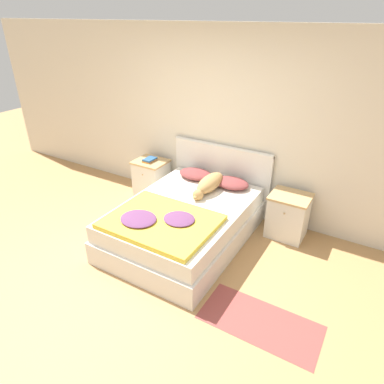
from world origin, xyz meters
The scene contains 12 objects.
ground_plane centered at (0.00, 0.00, 0.00)m, with size 16.00×16.00×0.00m, color tan.
wall_back centered at (0.00, 2.13, 1.27)m, with size 9.00×0.06×2.55m.
bed centered at (0.06, 1.03, 0.25)m, with size 1.45×2.00×0.51m.
headboard centered at (0.06, 2.06, 0.52)m, with size 1.53×0.06×0.99m.
nightstand_left centered at (-1.04, 1.82, 0.30)m, with size 0.50×0.44×0.59m.
nightstand_right centered at (1.17, 1.82, 0.30)m, with size 0.50×0.44×0.59m.
pillow_left centered at (-0.22, 1.81, 0.57)m, with size 0.50×0.35×0.12m.
pillow_right centered at (0.35, 1.81, 0.57)m, with size 0.50×0.35×0.12m.
quilt centered at (0.05, 0.55, 0.55)m, with size 1.21×0.95×0.10m.
dog centered at (0.14, 1.56, 0.61)m, with size 0.24×0.81×0.20m.
book_stack centered at (-1.05, 1.81, 0.62)m, with size 0.15×0.22×0.05m.
rug centered at (1.41, 0.25, 0.00)m, with size 1.15×0.55×0.00m.
Camera 1 is at (2.04, -2.08, 2.65)m, focal length 32.00 mm.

